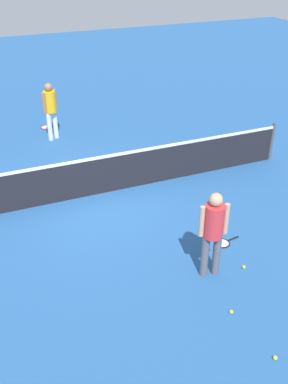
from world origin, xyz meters
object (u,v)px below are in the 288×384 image
tennis_ball_by_net (275,358)px  tennis_racket_near_player (223,243)px  player_near_side (213,228)px  player_far_side (50,107)px  tennis_racket_far_player (47,127)px  tennis_ball_near_player (244,267)px  tennis_ball_baseline (231,312)px  tennis_ball_midcourt (212,200)px

tennis_ball_by_net → tennis_racket_near_player: bearing=74.2°
player_near_side → tennis_ball_by_net: 2.23m
player_far_side → tennis_racket_far_player: (-0.03, 0.97, -1.00)m
player_near_side → tennis_racket_near_player: (0.72, 0.69, -1.00)m
player_near_side → tennis_ball_near_player: player_near_side is taller
tennis_ball_near_player → tennis_racket_near_player: bearing=86.6°
tennis_ball_near_player → tennis_ball_by_net: bearing=-110.7°
tennis_ball_near_player → tennis_ball_baseline: (-0.82, -0.87, 0.00)m
player_far_side → tennis_ball_baseline: (1.14, -8.13, -0.98)m
player_near_side → player_far_side: size_ratio=1.00×
tennis_ball_by_net → tennis_ball_midcourt: size_ratio=1.00×
player_near_side → tennis_racket_near_player: player_near_side is taller
tennis_racket_far_player → tennis_ball_baseline: size_ratio=8.86×
tennis_racket_far_player → tennis_ball_by_net: bearing=-82.8°
tennis_racket_far_player → tennis_ball_baseline: (1.17, -9.10, 0.02)m
tennis_racket_far_player → tennis_racket_near_player: bearing=-74.7°
tennis_racket_far_player → tennis_ball_baseline: tennis_ball_baseline is taller
player_far_side → tennis_ball_near_player: 7.59m
tennis_ball_midcourt → player_far_side: bearing=117.6°
player_near_side → tennis_ball_near_player: (0.67, -0.12, -0.98)m
tennis_ball_by_net → player_near_side: bearing=88.9°
tennis_ball_midcourt → tennis_ball_baseline: bearing=-115.0°
player_near_side → tennis_ball_by_net: (-0.04, -2.00, -0.98)m
player_near_side → tennis_ball_by_net: player_near_side is taller
tennis_racket_near_player → tennis_ball_midcourt: tennis_ball_midcourt is taller
tennis_racket_near_player → tennis_ball_baseline: (-0.86, -1.68, 0.02)m
tennis_ball_by_net → tennis_ball_midcourt: (1.36, 4.15, 0.00)m
player_near_side → tennis_ball_baseline: player_near_side is taller
tennis_ball_by_net → tennis_ball_baseline: (-0.11, 1.01, 0.00)m
player_near_side → tennis_ball_baseline: bearing=-98.4°
tennis_ball_near_player → tennis_ball_baseline: same height
tennis_racket_near_player → player_near_side: bearing=-136.2°
player_far_side → player_near_side: bearing=-79.8°
tennis_ball_near_player → tennis_ball_by_net: size_ratio=1.00×
player_near_side → tennis_ball_baseline: size_ratio=25.76×
tennis_racket_far_player → tennis_ball_baseline: bearing=-82.7°
tennis_racket_near_player → tennis_ball_near_player: (-0.05, -0.81, 0.02)m
tennis_racket_near_player → tennis_racket_far_player: 7.70m
tennis_ball_by_net → tennis_ball_baseline: bearing=96.0°
tennis_racket_near_player → tennis_ball_by_net: bearing=-105.8°
tennis_racket_near_player → tennis_ball_baseline: bearing=-117.3°
player_near_side → tennis_ball_by_net: size_ratio=25.76×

